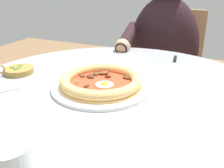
# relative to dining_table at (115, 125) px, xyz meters

# --- Properties ---
(dining_table) EXTENTS (1.00, 1.00, 0.76)m
(dining_table) POSITION_rel_dining_table_xyz_m (0.00, 0.00, 0.00)
(dining_table) COLOR gray
(dining_table) RESTS_ON ground
(pizza_on_plate) EXTENTS (0.30, 0.30, 0.04)m
(pizza_on_plate) POSITION_rel_dining_table_xyz_m (0.00, 0.05, 0.14)
(pizza_on_plate) COLOR white
(pizza_on_plate) RESTS_ON dining_table
(steak_knife) EXTENTS (0.19, 0.04, 0.01)m
(steak_knife) POSITION_rel_dining_table_xyz_m (0.35, -0.11, 0.13)
(steak_knife) COLOR silver
(steak_knife) RESTS_ON dining_table
(ramekin_capers) EXTENTS (0.07, 0.07, 0.04)m
(ramekin_capers) POSITION_rel_dining_table_xyz_m (-0.33, 0.06, 0.14)
(ramekin_capers) COLOR white
(ramekin_capers) RESTS_ON dining_table
(olive_pan) EXTENTS (0.12, 0.10, 0.04)m
(olive_pan) POSITION_rel_dining_table_xyz_m (-0.00, 0.37, 0.13)
(olive_pan) COLOR olive
(olive_pan) RESTS_ON dining_table
(diner_person) EXTENTS (0.50, 0.38, 1.16)m
(diner_person) POSITION_rel_dining_table_xyz_m (0.73, 0.02, -0.12)
(diner_person) COLOR #282833
(diner_person) RESTS_ON ground
(cafe_chair_diner) EXTENTS (0.45, 0.45, 0.89)m
(cafe_chair_diner) POSITION_rel_dining_table_xyz_m (0.88, 0.03, -0.11)
(cafe_chair_diner) COLOR #957050
(cafe_chair_diner) RESTS_ON ground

